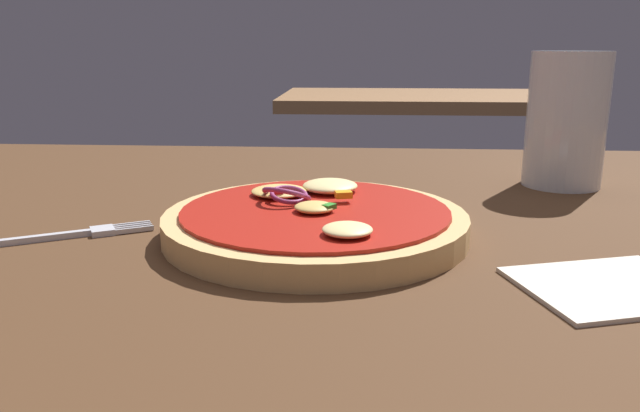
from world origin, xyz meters
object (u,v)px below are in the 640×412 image
Objects in this scene: fork at (61,236)px; napkin at (612,287)px; pizza at (318,222)px; beer_glass at (565,129)px.

napkin is at bearing -11.08° from fork.
pizza is at bearing 6.23° from fork.
beer_glass reaches higher than pizza.
fork is 0.51m from beer_glass.
pizza is 1.68× the size of fork.
fork reaches higher than napkin.
napkin is (-0.06, -0.30, -0.06)m from beer_glass.
napkin is (0.40, -0.08, -0.00)m from fork.
beer_glass is 0.31m from napkin.
pizza is at bearing -141.16° from beer_glass.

